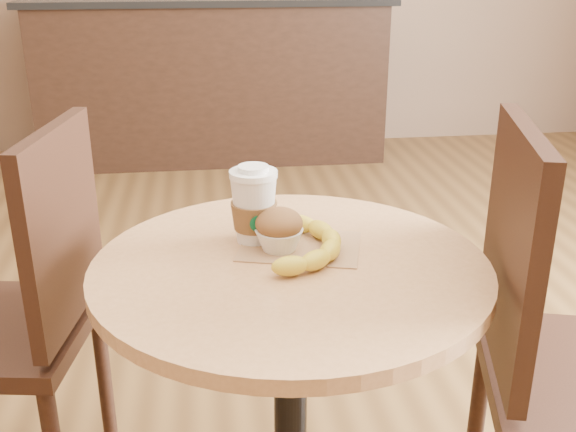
# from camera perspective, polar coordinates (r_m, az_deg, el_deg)

# --- Properties ---
(cafe_table) EXTENTS (0.78, 0.78, 0.75)m
(cafe_table) POSITION_cam_1_polar(r_m,az_deg,el_deg) (1.40, 0.21, -10.98)
(cafe_table) COLOR black
(cafe_table) RESTS_ON ground
(chair_left) EXTENTS (0.49, 0.49, 0.97)m
(chair_left) POSITION_cam_1_polar(r_m,az_deg,el_deg) (1.70, -21.71, -7.52)
(chair_left) COLOR black
(chair_left) RESTS_ON ground
(chair_right) EXTENTS (0.55, 0.55, 1.02)m
(chair_right) POSITION_cam_1_polar(r_m,az_deg,el_deg) (1.49, 22.44, -10.72)
(chair_right) COLOR black
(chair_right) RESTS_ON ground
(service_counter) EXTENTS (2.30, 0.65, 1.04)m
(service_counter) POSITION_cam_1_polar(r_m,az_deg,el_deg) (4.54, -6.38, 11.38)
(service_counter) COLOR black
(service_counter) RESTS_ON ground
(kraft_bag) EXTENTS (0.28, 0.24, 0.00)m
(kraft_bag) POSITION_cam_1_polar(r_m,az_deg,el_deg) (1.37, 1.03, -2.57)
(kraft_bag) COLOR #986F49
(kraft_bag) RESTS_ON cafe_table
(coffee_cup) EXTENTS (0.10, 0.10, 0.16)m
(coffee_cup) POSITION_cam_1_polar(r_m,az_deg,el_deg) (1.38, -2.90, 0.69)
(coffee_cup) COLOR silver
(coffee_cup) RESTS_ON cafe_table
(muffin) EXTENTS (0.10, 0.10, 0.09)m
(muffin) POSITION_cam_1_polar(r_m,az_deg,el_deg) (1.34, -0.76, -1.17)
(muffin) COLOR silver
(muffin) RESTS_ON kraft_bag
(banana) EXTENTS (0.25, 0.31, 0.04)m
(banana) POSITION_cam_1_polar(r_m,az_deg,el_deg) (1.34, 1.70, -2.27)
(banana) COLOR gold
(banana) RESTS_ON kraft_bag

